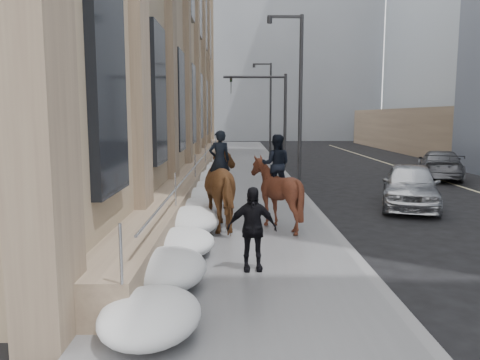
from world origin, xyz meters
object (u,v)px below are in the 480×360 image
object	(u,v)px
mounted_horse_left	(227,187)
car_grey	(440,165)
mounted_horse_right	(276,189)
car_silver	(410,185)
pedestrian	(252,229)

from	to	relation	value
mounted_horse_left	car_grey	world-z (taller)	mounted_horse_left
mounted_horse_right	car_silver	distance (m)	6.35
pedestrian	car_silver	bearing A→B (deg)	47.06
pedestrian	mounted_horse_left	bearing A→B (deg)	95.32
mounted_horse_left	pedestrian	xyz separation A→B (m)	(0.60, -3.82, -0.30)
mounted_horse_right	car_grey	world-z (taller)	mounted_horse_right
mounted_horse_left	car_grey	xyz separation A→B (m)	(11.10, 11.38, -0.55)
car_silver	car_grey	bearing A→B (deg)	78.32
car_grey	car_silver	bearing A→B (deg)	79.65
mounted_horse_left	car_silver	bearing A→B (deg)	-168.63
mounted_horse_right	car_silver	size ratio (longest dim) A/B	0.56
mounted_horse_left	pedestrian	size ratio (longest dim) A/B	1.66
car_silver	car_grey	distance (m)	9.06
mounted_horse_left	mounted_horse_right	xyz separation A→B (m)	(1.40, -0.09, -0.06)
mounted_horse_right	pedestrian	distance (m)	3.83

